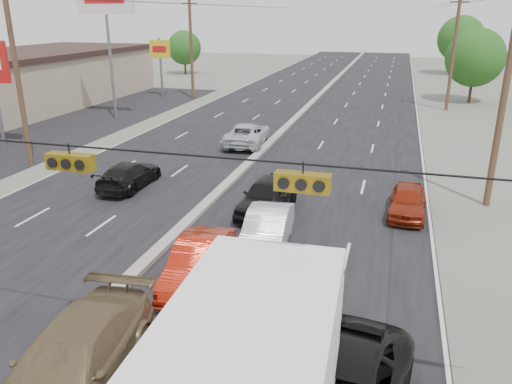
{
  "coord_description": "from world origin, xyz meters",
  "views": [
    {
      "loc": [
        8.05,
        -8.72,
        8.43
      ],
      "look_at": [
        3.36,
        7.93,
        2.2
      ],
      "focal_mm": 35.0,
      "sensor_mm": 36.0,
      "label": 1
    }
  ],
  "objects_px": {
    "tan_sedan": "(72,363)",
    "red_sedan": "(199,263)",
    "oncoming_near": "(129,175)",
    "oncoming_far": "(247,134)",
    "queue_car_a": "(268,196)",
    "tree_left_far": "(184,48)",
    "tree_right_mid": "(475,58)",
    "tree_right_far": "(461,39)",
    "utility_pole_left_c": "(191,48)",
    "pole_sign_far": "(160,54)",
    "queue_car_e": "(408,201)",
    "pole_sign_billboard": "(105,7)",
    "queue_car_b": "(267,230)",
    "utility_pole_right_c": "(453,53)",
    "utility_pole_left_b": "(17,76)",
    "utility_pole_right_b": "(504,95)",
    "box_truck": "(256,383)"
  },
  "relations": [
    {
      "from": "oncoming_near",
      "to": "oncoming_far",
      "type": "xyz_separation_m",
      "value": [
        3.3,
        9.9,
        0.09
      ]
    },
    {
      "from": "pole_sign_far",
      "to": "oncoming_near",
      "type": "bearing_deg",
      "value": -67.46
    },
    {
      "from": "oncoming_near",
      "to": "tan_sedan",
      "type": "bearing_deg",
      "value": 113.4
    },
    {
      "from": "utility_pole_left_c",
      "to": "oncoming_near",
      "type": "relative_size",
      "value": 2.23
    },
    {
      "from": "tree_left_far",
      "to": "queue_car_b",
      "type": "xyz_separation_m",
      "value": [
        25.8,
        -52.12,
        -2.99
      ]
    },
    {
      "from": "tree_left_far",
      "to": "red_sedan",
      "type": "bearing_deg",
      "value": -66.24
    },
    {
      "from": "utility_pole_left_b",
      "to": "tree_right_mid",
      "type": "xyz_separation_m",
      "value": [
        27.5,
        30.0,
        -0.77
      ]
    },
    {
      "from": "pole_sign_far",
      "to": "tree_left_far",
      "type": "xyz_separation_m",
      "value": [
        -6.0,
        20.0,
        -0.69
      ]
    },
    {
      "from": "box_truck",
      "to": "oncoming_far",
      "type": "xyz_separation_m",
      "value": [
        -7.43,
        24.19,
        -1.25
      ]
    },
    {
      "from": "tree_right_mid",
      "to": "tan_sedan",
      "type": "relative_size",
      "value": 1.27
    },
    {
      "from": "box_truck",
      "to": "queue_car_b",
      "type": "relative_size",
      "value": 1.76
    },
    {
      "from": "queue_car_b",
      "to": "utility_pole_left_b",
      "type": "bearing_deg",
      "value": 151.97
    },
    {
      "from": "pole_sign_billboard",
      "to": "queue_car_b",
      "type": "bearing_deg",
      "value": -47.71
    },
    {
      "from": "oncoming_far",
      "to": "tree_right_mid",
      "type": "bearing_deg",
      "value": -131.67
    },
    {
      "from": "queue_car_a",
      "to": "red_sedan",
      "type": "bearing_deg",
      "value": -90.98
    },
    {
      "from": "pole_sign_billboard",
      "to": "pole_sign_far",
      "type": "distance_m",
      "value": 12.89
    },
    {
      "from": "utility_pole_left_b",
      "to": "red_sedan",
      "type": "bearing_deg",
      "value": -34.62
    },
    {
      "from": "utility_pole_right_c",
      "to": "box_truck",
      "type": "height_order",
      "value": "utility_pole_right_c"
    },
    {
      "from": "pole_sign_billboard",
      "to": "tree_left_far",
      "type": "bearing_deg",
      "value": 103.19
    },
    {
      "from": "pole_sign_far",
      "to": "tan_sedan",
      "type": "distance_m",
      "value": 44.45
    },
    {
      "from": "queue_car_b",
      "to": "oncoming_far",
      "type": "height_order",
      "value": "oncoming_far"
    },
    {
      "from": "queue_car_a",
      "to": "oncoming_far",
      "type": "bearing_deg",
      "value": 115.38
    },
    {
      "from": "utility_pole_right_b",
      "to": "oncoming_near",
      "type": "height_order",
      "value": "utility_pole_right_b"
    },
    {
      "from": "utility_pole_right_c",
      "to": "oncoming_far",
      "type": "relative_size",
      "value": 1.87
    },
    {
      "from": "pole_sign_far",
      "to": "box_truck",
      "type": "distance_m",
      "value": 47.07
    },
    {
      "from": "tree_left_far",
      "to": "utility_pole_left_b",
      "type": "bearing_deg",
      "value": -78.08
    },
    {
      "from": "utility_pole_right_b",
      "to": "box_truck",
      "type": "relative_size",
      "value": 1.29
    },
    {
      "from": "oncoming_near",
      "to": "utility_pole_right_c",
      "type": "bearing_deg",
      "value": -123.17
    },
    {
      "from": "utility_pole_right_c",
      "to": "tree_right_far",
      "type": "bearing_deg",
      "value": 83.35
    },
    {
      "from": "queue_car_e",
      "to": "utility_pole_right_c",
      "type": "bearing_deg",
      "value": 85.09
    },
    {
      "from": "queue_car_e",
      "to": "tree_right_mid",
      "type": "bearing_deg",
      "value": 81.9
    },
    {
      "from": "tree_left_far",
      "to": "oncoming_near",
      "type": "height_order",
      "value": "tree_left_far"
    },
    {
      "from": "utility_pole_right_c",
      "to": "oncoming_far",
      "type": "height_order",
      "value": "utility_pole_right_c"
    },
    {
      "from": "tree_right_far",
      "to": "queue_car_a",
      "type": "distance_m",
      "value": 60.23
    },
    {
      "from": "utility_pole_left_b",
      "to": "tree_right_mid",
      "type": "distance_m",
      "value": 40.7
    },
    {
      "from": "tan_sedan",
      "to": "red_sedan",
      "type": "bearing_deg",
      "value": 75.61
    },
    {
      "from": "utility_pole_right_c",
      "to": "queue_car_e",
      "type": "relative_size",
      "value": 2.61
    },
    {
      "from": "utility_pole_left_c",
      "to": "tree_left_far",
      "type": "height_order",
      "value": "utility_pole_left_c"
    },
    {
      "from": "queue_car_a",
      "to": "tree_left_far",
      "type": "bearing_deg",
      "value": 121.57
    },
    {
      "from": "box_truck",
      "to": "queue_car_b",
      "type": "bearing_deg",
      "value": 101.25
    },
    {
      "from": "queue_car_e",
      "to": "red_sedan",
      "type": "bearing_deg",
      "value": -127.2
    },
    {
      "from": "queue_car_a",
      "to": "oncoming_near",
      "type": "bearing_deg",
      "value": 173.95
    },
    {
      "from": "utility_pole_left_b",
      "to": "tree_right_far",
      "type": "xyz_separation_m",
      "value": [
        28.5,
        55.0,
        -0.15
      ]
    },
    {
      "from": "pole_sign_far",
      "to": "oncoming_far",
      "type": "relative_size",
      "value": 1.12
    },
    {
      "from": "utility_pole_right_b",
      "to": "pole_sign_billboard",
      "type": "height_order",
      "value": "pole_sign_billboard"
    },
    {
      "from": "box_truck",
      "to": "queue_car_a",
      "type": "distance_m",
      "value": 13.31
    },
    {
      "from": "tree_right_mid",
      "to": "tree_right_far",
      "type": "xyz_separation_m",
      "value": [
        1.0,
        25.0,
        0.62
      ]
    },
    {
      "from": "pole_sign_billboard",
      "to": "queue_car_b",
      "type": "relative_size",
      "value": 2.49
    },
    {
      "from": "tree_right_mid",
      "to": "queue_car_e",
      "type": "distance_m",
      "value": 33.05
    },
    {
      "from": "pole_sign_billboard",
      "to": "tree_right_far",
      "type": "xyz_separation_m",
      "value": [
        30.5,
        42.0,
        -3.91
      ]
    }
  ]
}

